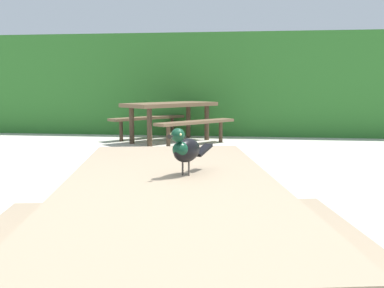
{
  "coord_description": "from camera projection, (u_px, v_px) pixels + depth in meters",
  "views": [
    {
      "loc": [
        0.42,
        -1.36,
        1.08
      ],
      "look_at": [
        0.18,
        0.48,
        0.84
      ],
      "focal_mm": 42.64,
      "sensor_mm": 36.0,
      "label": 1
    }
  ],
  "objects": [
    {
      "name": "hedge_wall",
      "position": [
        234.0,
        85.0,
        9.96
      ],
      "size": [
        28.0,
        1.2,
        2.14
      ],
      "primitive_type": "cube",
      "color": "#2D6B28",
      "rests_on": "ground"
    },
    {
      "name": "bird_grackle",
      "position": [
        185.0,
        149.0,
        1.71
      ],
      "size": [
        0.15,
        0.27,
        0.18
      ],
      "color": "black",
      "rests_on": "picnic_table_foreground"
    },
    {
      "name": "picnic_table_foreground",
      "position": [
        171.0,
        229.0,
        1.67
      ],
      "size": [
        1.98,
        2.0,
        0.74
      ],
      "color": "#84725B",
      "rests_on": "ground"
    },
    {
      "name": "picnic_table_mid_left",
      "position": [
        170.0,
        112.0,
        8.57
      ],
      "size": [
        2.38,
        2.39,
        0.74
      ],
      "color": "brown",
      "rests_on": "ground"
    }
  ]
}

